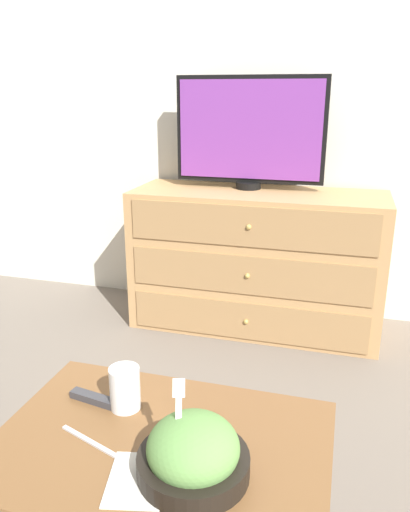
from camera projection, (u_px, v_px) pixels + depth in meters
name	position (u px, v px, depth m)	size (l,w,h in m)	color
ground_plane	(270.00, 306.00, 2.85)	(12.00, 12.00, 0.00)	#70665B
wall_back	(282.00, 63.00, 2.46)	(12.00, 0.05, 2.60)	silver
dresser	(256.00, 261.00, 2.52)	(1.23, 0.46, 0.70)	tan
tv	(250.00, 131.00, 2.41)	(0.73, 0.12, 0.54)	black
coffee_table	(161.00, 473.00, 1.09)	(0.72, 0.50, 0.45)	brown
takeout_bowl	(193.00, 454.00, 0.96)	(0.22, 0.22, 0.19)	black
drink_cup	(125.00, 391.00, 1.17)	(0.07, 0.07, 0.10)	beige
napkin	(146.00, 480.00, 0.96)	(0.18, 0.18, 0.00)	silver
knife	(94.00, 444.00, 1.06)	(0.18, 0.07, 0.01)	silver
remote_control	(96.00, 399.00, 1.20)	(0.14, 0.05, 0.02)	#38383D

